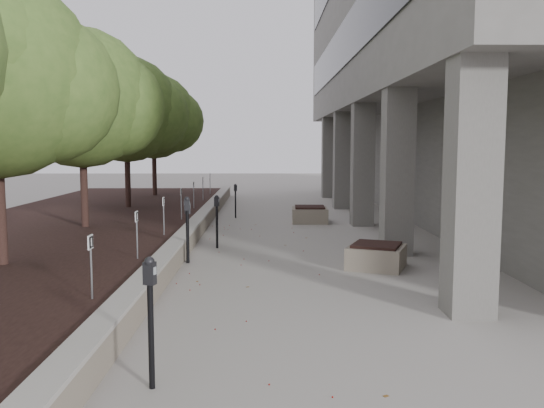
{
  "coord_description": "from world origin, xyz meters",
  "views": [
    {
      "loc": [
        0.22,
        -7.77,
        2.67
      ],
      "look_at": [
        0.36,
        5.6,
        1.27
      ],
      "focal_mm": 37.76,
      "sensor_mm": 36.0,
      "label": 1
    }
  ],
  "objects": [
    {
      "name": "parking_meter_2",
      "position": [
        -1.55,
        5.02,
        0.7
      ],
      "size": [
        0.16,
        0.14,
        1.41
      ],
      "primitive_type": null,
      "rotation": [
        0.0,
        0.0,
        0.33
      ],
      "color": "black",
      "rests_on": "ground"
    },
    {
      "name": "parking_sign_6",
      "position": [
        -2.35,
        12.5,
        0.88
      ],
      "size": [
        0.04,
        0.22,
        0.96
      ],
      "primitive_type": null,
      "color": "black",
      "rests_on": "planting_bed"
    },
    {
      "name": "crabapple_tree_5",
      "position": [
        -4.8,
        18.0,
        3.12
      ],
      "size": [
        4.6,
        4.0,
        5.44
      ],
      "primitive_type": null,
      "color": "#406024",
      "rests_on": "planting_bed"
    },
    {
      "name": "crabapple_tree_4",
      "position": [
        -4.8,
        13.0,
        3.12
      ],
      "size": [
        4.6,
        4.0,
        5.44
      ],
      "primitive_type": null,
      "color": "#406024",
      "rests_on": "planting_bed"
    },
    {
      "name": "berry_scatter",
      "position": [
        -0.1,
        5.0,
        0.01
      ],
      "size": [
        3.3,
        14.1,
        0.02
      ],
      "primitive_type": null,
      "color": "maroon",
      "rests_on": "ground"
    },
    {
      "name": "parking_sign_4",
      "position": [
        -2.35,
        6.5,
        0.88
      ],
      "size": [
        0.04,
        0.22,
        0.96
      ],
      "primitive_type": null,
      "color": "black",
      "rests_on": "planting_bed"
    },
    {
      "name": "parking_sign_7",
      "position": [
        -2.35,
        15.5,
        0.88
      ],
      "size": [
        0.04,
        0.22,
        0.96
      ],
      "primitive_type": null,
      "color": "black",
      "rests_on": "planting_bed"
    },
    {
      "name": "retaining_wall",
      "position": [
        -1.82,
        9.0,
        0.25
      ],
      "size": [
        0.39,
        26.0,
        0.5
      ],
      "primitive_type": null,
      "color": "gray",
      "rests_on": "ground"
    },
    {
      "name": "parking_sign_3",
      "position": [
        -2.35,
        3.5,
        0.88
      ],
      "size": [
        0.04,
        0.22,
        0.96
      ],
      "primitive_type": null,
      "color": "black",
      "rests_on": "planting_bed"
    },
    {
      "name": "parking_sign_5",
      "position": [
        -2.35,
        9.5,
        0.88
      ],
      "size": [
        0.04,
        0.22,
        0.96
      ],
      "primitive_type": null,
      "color": "black",
      "rests_on": "planting_bed"
    },
    {
      "name": "parking_sign_8",
      "position": [
        -2.35,
        18.5,
        0.88
      ],
      "size": [
        0.04,
        0.22,
        0.96
      ],
      "primitive_type": null,
      "color": "black",
      "rests_on": "planting_bed"
    },
    {
      "name": "planting_bed",
      "position": [
        -5.5,
        9.0,
        0.2
      ],
      "size": [
        7.0,
        26.0,
        0.4
      ],
      "primitive_type": "cube",
      "color": "black",
      "rests_on": "ground"
    },
    {
      "name": "brutalist_building",
      "position": [
        9.5,
        13.0,
        7.5
      ],
      "size": [
        13.1,
        26.0,
        15.0
      ],
      "primitive_type": null,
      "color": "slate",
      "rests_on": "ground"
    },
    {
      "name": "ground",
      "position": [
        0.0,
        0.0,
        0.0
      ],
      "size": [
        90.0,
        90.0,
        0.0
      ],
      "primitive_type": "plane",
      "color": "gray",
      "rests_on": "ground"
    },
    {
      "name": "parking_meter_5",
      "position": [
        -0.89,
        12.91,
        0.62
      ],
      "size": [
        0.14,
        0.12,
        1.25
      ],
      "primitive_type": null,
      "rotation": [
        0.0,
        0.0,
        0.25
      ],
      "color": "black",
      "rests_on": "ground"
    },
    {
      "name": "parking_meter_4",
      "position": [
        -1.04,
        6.82,
        0.69
      ],
      "size": [
        0.16,
        0.13,
        1.38
      ],
      "primitive_type": null,
      "rotation": [
        0.0,
        0.0,
        -0.3
      ],
      "color": "black",
      "rests_on": "ground"
    },
    {
      "name": "parking_sign_2",
      "position": [
        -2.35,
        0.5,
        0.88
      ],
      "size": [
        0.04,
        0.22,
        0.96
      ],
      "primitive_type": null,
      "color": "black",
      "rests_on": "planting_bed"
    },
    {
      "name": "parking_meter_1",
      "position": [
        -1.04,
        -1.72,
        0.74
      ],
      "size": [
        0.17,
        0.15,
        1.47
      ],
      "primitive_type": null,
      "rotation": [
        0.0,
        0.0,
        -0.33
      ],
      "color": "black",
      "rests_on": "ground"
    },
    {
      "name": "parking_meter_3",
      "position": [
        -1.55,
        4.97,
        0.76
      ],
      "size": [
        0.16,
        0.13,
        1.51
      ],
      "primitive_type": null,
      "rotation": [
        0.0,
        0.0,
        0.13
      ],
      "color": "black",
      "rests_on": "ground"
    },
    {
      "name": "planter_front",
      "position": [
        2.62,
        4.4,
        0.27
      ],
      "size": [
        1.49,
        1.49,
        0.54
      ],
      "primitive_type": null,
      "rotation": [
        0.0,
        0.0,
        -0.38
      ],
      "color": "gray",
      "rests_on": "ground"
    },
    {
      "name": "planter_back",
      "position": [
        1.73,
        11.71,
        0.28
      ],
      "size": [
        1.24,
        1.24,
        0.56
      ],
      "primitive_type": null,
      "rotation": [
        0.0,
        0.0,
        -0.03
      ],
      "color": "gray",
      "rests_on": "ground"
    },
    {
      "name": "crabapple_tree_3",
      "position": [
        -4.8,
        8.0,
        3.12
      ],
      "size": [
        4.6,
        4.0,
        5.44
      ],
      "primitive_type": null,
      "color": "#406024",
      "rests_on": "planting_bed"
    }
  ]
}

